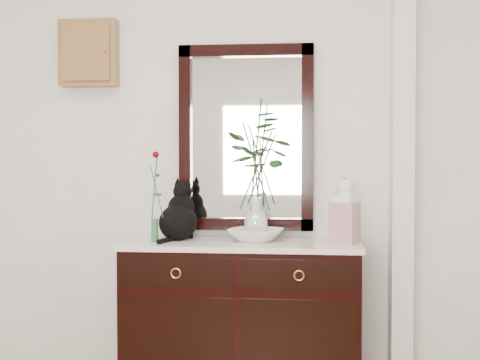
# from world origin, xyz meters

# --- Properties ---
(wall_back) EXTENTS (3.60, 0.04, 2.70)m
(wall_back) POSITION_xyz_m (0.00, 1.98, 1.35)
(wall_back) COLOR white
(wall_back) RESTS_ON ground
(pilaster) EXTENTS (0.12, 0.20, 2.70)m
(pilaster) POSITION_xyz_m (1.00, 1.90, 1.35)
(pilaster) COLOR white
(pilaster) RESTS_ON ground
(sideboard) EXTENTS (1.33, 0.52, 0.82)m
(sideboard) POSITION_xyz_m (0.10, 1.73, 0.47)
(sideboard) COLOR black
(sideboard) RESTS_ON ground
(wall_mirror) EXTENTS (0.80, 0.06, 1.10)m
(wall_mirror) POSITION_xyz_m (0.10, 1.97, 1.44)
(wall_mirror) COLOR black
(wall_mirror) RESTS_ON wall_back
(key_cabinet) EXTENTS (0.35, 0.10, 0.40)m
(key_cabinet) POSITION_xyz_m (-0.85, 1.94, 1.95)
(key_cabinet) COLOR brown
(key_cabinet) RESTS_ON wall_back
(cat) EXTENTS (0.30, 0.34, 0.34)m
(cat) POSITION_xyz_m (-0.27, 1.77, 1.02)
(cat) COLOR black
(cat) RESTS_ON sideboard
(lotus_bowl) EXTENTS (0.38, 0.38, 0.07)m
(lotus_bowl) POSITION_xyz_m (0.18, 1.75, 0.89)
(lotus_bowl) COLOR white
(lotus_bowl) RESTS_ON sideboard
(vase_branches) EXTENTS (0.39, 0.39, 0.80)m
(vase_branches) POSITION_xyz_m (0.18, 1.75, 1.27)
(vase_branches) COLOR silver
(vase_branches) RESTS_ON lotus_bowl
(bud_vase_rose) EXTENTS (0.08, 0.08, 0.52)m
(bud_vase_rose) POSITION_xyz_m (-0.38, 1.65, 1.11)
(bud_vase_rose) COLOR #356E3D
(bud_vase_rose) RESTS_ON sideboard
(ginger_jar) EXTENTS (0.18, 0.18, 0.36)m
(ginger_jar) POSITION_xyz_m (0.67, 1.69, 1.03)
(ginger_jar) COLOR white
(ginger_jar) RESTS_ON sideboard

